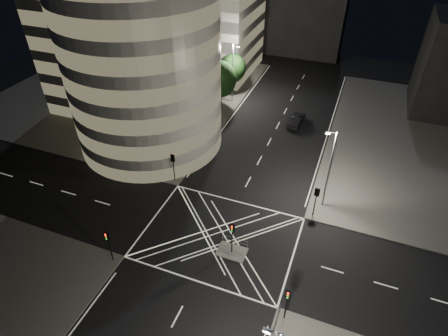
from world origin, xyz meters
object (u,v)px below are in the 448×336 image
at_px(traffic_signal_island, 232,233).
at_px(sedan, 296,120).
at_px(traffic_signal_nl, 108,241).
at_px(street_lamp_right_far, 329,168).
at_px(traffic_signal_fr, 316,197).
at_px(street_lamp_left_near, 186,123).
at_px(traffic_signal_fl, 173,163).
at_px(street_lamp_left_far, 233,72).
at_px(traffic_signal_nr, 287,299).
at_px(central_island, 232,252).

xyz_separation_m(traffic_signal_island, sedan, (0.59, 27.80, -2.11)).
relative_size(traffic_signal_nl, street_lamp_right_far, 0.40).
relative_size(traffic_signal_nl, traffic_signal_fr, 1.00).
distance_m(street_lamp_left_near, street_lamp_right_far, 19.11).
bearing_deg(street_lamp_left_near, traffic_signal_nl, -88.06).
relative_size(traffic_signal_fl, street_lamp_right_far, 0.40).
bearing_deg(sedan, street_lamp_left_far, -12.76).
relative_size(traffic_signal_island, street_lamp_right_far, 0.40).
distance_m(traffic_signal_nr, street_lamp_left_near, 26.32).
xyz_separation_m(street_lamp_left_near, sedan, (12.02, 14.30, -4.73)).
bearing_deg(sedan, street_lamp_right_far, 115.94).
bearing_deg(traffic_signal_nl, street_lamp_left_far, 90.99).
relative_size(traffic_signal_fl, traffic_signal_island, 1.00).
relative_size(traffic_signal_nr, street_lamp_left_near, 0.40).
height_order(traffic_signal_fl, sedan, traffic_signal_fl).
bearing_deg(street_lamp_left_far, traffic_signal_island, -70.05).
height_order(central_island, traffic_signal_island, traffic_signal_island).
xyz_separation_m(central_island, traffic_signal_nr, (6.80, -5.30, 2.84)).
relative_size(traffic_signal_fr, street_lamp_right_far, 0.40).
relative_size(traffic_signal_fl, sedan, 0.82).
bearing_deg(street_lamp_left_far, street_lamp_right_far, -48.06).
height_order(traffic_signal_nr, street_lamp_left_near, street_lamp_left_near).
bearing_deg(traffic_signal_nl, sedan, 71.02).
xyz_separation_m(traffic_signal_fl, sedan, (11.39, 19.50, -2.11)).
bearing_deg(traffic_signal_nr, street_lamp_right_far, 87.70).
height_order(traffic_signal_fl, street_lamp_left_far, street_lamp_left_far).
height_order(street_lamp_left_far, sedan, street_lamp_left_far).
height_order(traffic_signal_nr, traffic_signal_island, same).
bearing_deg(street_lamp_left_near, sedan, 49.95).
height_order(central_island, traffic_signal_fr, traffic_signal_fr).
relative_size(street_lamp_left_near, street_lamp_left_far, 1.00).
relative_size(street_lamp_left_far, street_lamp_right_far, 1.00).
bearing_deg(traffic_signal_fl, street_lamp_left_near, 96.97).
bearing_deg(street_lamp_left_far, traffic_signal_nr, -63.64).
height_order(central_island, street_lamp_right_far, street_lamp_right_far).
xyz_separation_m(traffic_signal_fl, street_lamp_right_far, (18.24, 2.20, 2.63)).
xyz_separation_m(traffic_signal_island, street_lamp_left_far, (-11.44, 31.50, 2.63)).
relative_size(central_island, sedan, 0.61).
height_order(central_island, traffic_signal_nl, traffic_signal_nl).
xyz_separation_m(traffic_signal_island, street_lamp_left_near, (-11.44, 13.50, 2.63)).
bearing_deg(street_lamp_left_near, street_lamp_left_far, 90.00).
bearing_deg(street_lamp_right_far, street_lamp_left_far, 131.94).
height_order(traffic_signal_fr, traffic_signal_nr, same).
xyz_separation_m(street_lamp_left_near, street_lamp_right_far, (18.87, -3.00, 0.00)).
xyz_separation_m(traffic_signal_nl, traffic_signal_fr, (17.60, 13.60, 0.00)).
bearing_deg(central_island, traffic_signal_nl, -153.86).
bearing_deg(traffic_signal_fr, traffic_signal_island, -129.33).
distance_m(traffic_signal_fl, street_lamp_right_far, 18.55).
relative_size(traffic_signal_nl, sedan, 0.82).
distance_m(traffic_signal_nl, traffic_signal_fr, 22.24).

